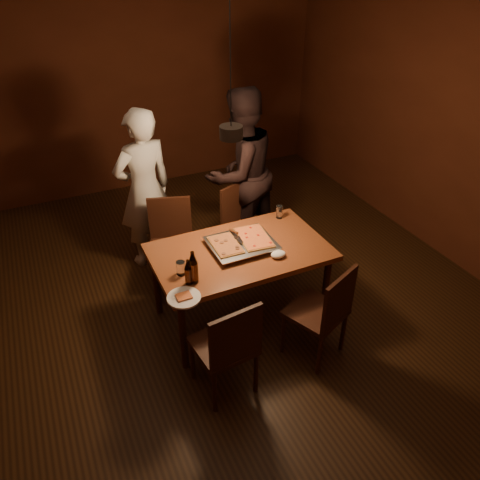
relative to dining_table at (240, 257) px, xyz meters
name	(u,v)px	position (x,y,z in m)	size (l,w,h in m)	color
room_shell	(232,174)	(-0.01, 0.14, 0.72)	(6.00, 6.00, 6.00)	#331D0D
dining_table	(240,257)	(0.00, 0.00, 0.00)	(1.50, 0.90, 0.75)	brown
chair_far_left	(171,235)	(-0.37, 0.81, -0.14)	(0.53, 0.53, 0.49)	#38190F
chair_far_right	(243,218)	(0.41, 0.81, -0.14)	(0.55, 0.55, 0.49)	#38190F
chair_near_left	(229,342)	(-0.44, -0.76, -0.14)	(0.46, 0.46, 0.49)	#38190F
chair_near_right	(326,307)	(0.41, -0.73, -0.14)	(0.55, 0.55, 0.49)	#38190F
pizza_tray	(242,245)	(0.03, 0.03, 0.10)	(0.55, 0.45, 0.05)	silver
pizza_meat	(226,245)	(-0.11, 0.05, 0.13)	(0.22, 0.35, 0.02)	maroon
pizza_cheese	(254,237)	(0.16, 0.05, 0.13)	(0.25, 0.39, 0.02)	gold
spatula	(241,239)	(0.04, 0.06, 0.14)	(0.09, 0.24, 0.04)	silver
beer_bottle_a	(188,272)	(-0.55, -0.25, 0.18)	(0.06, 0.06, 0.22)	black
beer_bottle_b	(193,267)	(-0.51, -0.25, 0.21)	(0.07, 0.07, 0.28)	black
water_glass_left	(181,268)	(-0.57, -0.11, 0.13)	(0.07, 0.07, 0.12)	silver
water_glass_right	(279,212)	(0.57, 0.34, 0.14)	(0.06, 0.06, 0.13)	silver
plate_slice	(184,298)	(-0.65, -0.41, 0.08)	(0.25, 0.25, 0.03)	white
napkin	(278,254)	(0.24, -0.23, 0.10)	(0.13, 0.10, 0.05)	white
diner_white	(145,190)	(-0.48, 1.25, 0.17)	(0.62, 0.41, 1.69)	silver
diner_dark	(240,173)	(0.52, 1.11, 0.22)	(0.87, 0.68, 1.80)	black
pendant_lamp	(231,131)	(-0.01, 0.14, 1.08)	(0.18, 0.18, 1.10)	black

